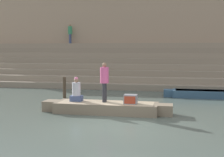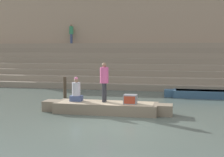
{
  "view_description": "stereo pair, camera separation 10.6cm",
  "coord_description": "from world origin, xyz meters",
  "px_view_note": "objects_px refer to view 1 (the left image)",
  "views": [
    {
      "loc": [
        2.09,
        -10.57,
        2.64
      ],
      "look_at": [
        -0.74,
        3.21,
        1.34
      ],
      "focal_mm": 50.0,
      "sensor_mm": 36.0,
      "label": 1
    },
    {
      "loc": [
        2.19,
        -10.55,
        2.64
      ],
      "look_at": [
        -0.74,
        3.21,
        1.34
      ],
      "focal_mm": 50.0,
      "sensor_mm": 36.0,
      "label": 2
    }
  ],
  "objects_px": {
    "tv_set": "(131,99)",
    "rowboat_main": "(106,107)",
    "person_on_steps": "(70,32)",
    "person_standing": "(104,79)",
    "person_rowing": "(76,92)",
    "moored_boat_shore": "(206,94)",
    "mooring_post": "(64,87)"
  },
  "relations": [
    {
      "from": "person_rowing",
      "to": "moored_boat_shore",
      "type": "distance_m",
      "value": 7.74
    },
    {
      "from": "person_standing",
      "to": "moored_boat_shore",
      "type": "height_order",
      "value": "person_standing"
    },
    {
      "from": "person_on_steps",
      "to": "tv_set",
      "type": "bearing_deg",
      "value": -106.37
    },
    {
      "from": "person_rowing",
      "to": "mooring_post",
      "type": "height_order",
      "value": "person_rowing"
    },
    {
      "from": "person_standing",
      "to": "person_on_steps",
      "type": "xyz_separation_m",
      "value": [
        -5.99,
        12.91,
        2.72
      ]
    },
    {
      "from": "rowboat_main",
      "to": "person_standing",
      "type": "relative_size",
      "value": 3.3
    },
    {
      "from": "rowboat_main",
      "to": "moored_boat_shore",
      "type": "height_order",
      "value": "rowboat_main"
    },
    {
      "from": "person_rowing",
      "to": "moored_boat_shore",
      "type": "relative_size",
      "value": 0.23
    },
    {
      "from": "person_standing",
      "to": "person_on_steps",
      "type": "relative_size",
      "value": 1.01
    },
    {
      "from": "rowboat_main",
      "to": "mooring_post",
      "type": "bearing_deg",
      "value": 131.06
    },
    {
      "from": "rowboat_main",
      "to": "mooring_post",
      "type": "xyz_separation_m",
      "value": [
        -3.13,
        3.49,
        0.34
      ]
    },
    {
      "from": "person_rowing",
      "to": "person_standing",
      "type": "bearing_deg",
      "value": 8.88
    },
    {
      "from": "person_rowing",
      "to": "tv_set",
      "type": "xyz_separation_m",
      "value": [
        2.38,
        -0.21,
        -0.22
      ]
    },
    {
      "from": "moored_boat_shore",
      "to": "person_on_steps",
      "type": "bearing_deg",
      "value": 139.48
    },
    {
      "from": "tv_set",
      "to": "moored_boat_shore",
      "type": "xyz_separation_m",
      "value": [
        3.46,
        5.26,
        -0.41
      ]
    },
    {
      "from": "person_rowing",
      "to": "tv_set",
      "type": "height_order",
      "value": "person_rowing"
    },
    {
      "from": "rowboat_main",
      "to": "person_standing",
      "type": "bearing_deg",
      "value": 126.74
    },
    {
      "from": "rowboat_main",
      "to": "mooring_post",
      "type": "relative_size",
      "value": 4.76
    },
    {
      "from": "tv_set",
      "to": "person_on_steps",
      "type": "bearing_deg",
      "value": 123.68
    },
    {
      "from": "tv_set",
      "to": "rowboat_main",
      "type": "bearing_deg",
      "value": 179.02
    },
    {
      "from": "person_rowing",
      "to": "person_on_steps",
      "type": "relative_size",
      "value": 0.64
    },
    {
      "from": "person_standing",
      "to": "moored_boat_shore",
      "type": "distance_m",
      "value": 6.91
    },
    {
      "from": "person_on_steps",
      "to": "moored_boat_shore",
      "type": "bearing_deg",
      "value": -81.57
    },
    {
      "from": "person_standing",
      "to": "mooring_post",
      "type": "distance_m",
      "value": 4.59
    },
    {
      "from": "moored_boat_shore",
      "to": "person_on_steps",
      "type": "height_order",
      "value": "person_on_steps"
    },
    {
      "from": "mooring_post",
      "to": "rowboat_main",
      "type": "bearing_deg",
      "value": -48.06
    },
    {
      "from": "person_rowing",
      "to": "person_on_steps",
      "type": "xyz_separation_m",
      "value": [
        -4.76,
        12.95,
        3.26
      ]
    },
    {
      "from": "person_rowing",
      "to": "moored_boat_shore",
      "type": "xyz_separation_m",
      "value": [
        5.84,
        5.05,
        -0.63
      ]
    },
    {
      "from": "rowboat_main",
      "to": "person_standing",
      "type": "height_order",
      "value": "person_standing"
    },
    {
      "from": "mooring_post",
      "to": "person_standing",
      "type": "bearing_deg",
      "value": -47.89
    },
    {
      "from": "tv_set",
      "to": "mooring_post",
      "type": "bearing_deg",
      "value": 144.46
    },
    {
      "from": "person_standing",
      "to": "person_rowing",
      "type": "distance_m",
      "value": 1.34
    }
  ]
}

